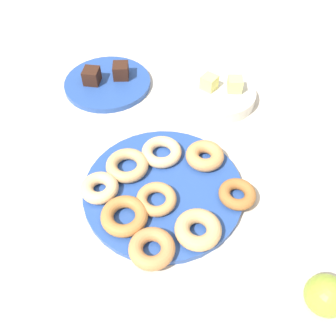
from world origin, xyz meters
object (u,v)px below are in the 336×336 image
Objects in this scene: donut_2 at (124,216)px; donut_6 at (237,194)px; donut_7 at (100,188)px; apple at (326,295)px; donut_4 at (198,229)px; melon_chunk_left at (209,82)px; cake_plate at (108,83)px; fruit_bowl at (220,96)px; donut_3 at (162,152)px; donut_plate at (163,189)px; donut_1 at (152,248)px; brownie_far at (121,71)px; brownie_near at (92,76)px; donut_0 at (127,165)px; donut_8 at (158,200)px; donut_5 at (205,156)px; melon_chunk_right at (235,84)px.

donut_2 is 1.21× the size of donut_6.
apple is (0.45, -0.08, 0.01)m from donut_7.
melon_chunk_left is (-0.09, 0.41, 0.02)m from donut_4.
fruit_bowl is at bearing 7.21° from cake_plate.
donut_3 is 0.25m from melon_chunk_left.
donut_2 is 0.43m from melon_chunk_left.
donut_2 is 0.14m from donut_4.
donut_7 reaches higher than donut_3.
donut_6 is at bearing 9.92° from donut_plate.
donut_1 is 1.95× the size of brownie_far.
brownie_near is 0.75m from apple.
donut_0 reaches higher than donut_8.
fruit_bowl is at bearing 110.38° from donut_6.
donut_plate is 3.97× the size of donut_5.
donut_7 is 0.37m from brownie_near.
donut_7 is (-0.27, -0.08, 0.00)m from donut_6.
donut_5 reaches higher than donut_0.
brownie_near is 1.22× the size of melon_chunk_right.
fruit_bowl is (-0.11, 0.30, -0.01)m from donut_6.
apple reaches higher than donut_plate.
melon_chunk_right is (0.10, 0.26, 0.02)m from donut_3.
brownie_near is (-0.04, -0.02, 0.03)m from cake_plate.
donut_7 is at bearing 149.27° from donut_2.
donut_plate is 7.66× the size of brownie_near.
donut_2 is (0.05, -0.12, 0.00)m from donut_0.
donut_3 is 0.26m from fruit_bowl.
fruit_bowl is at bearing 67.57° from donut_7.
donut_1 reaches higher than cake_plate.
melon_chunk_left is at bearing 10.32° from brownie_near.
donut_3 is 1.17× the size of donut_6.
donut_7 is at bearing -112.43° from fruit_bowl.
donut_3 is (0.01, 0.18, -0.00)m from donut_2.
cake_plate is 0.28m from melon_chunk_left.
apple reaches higher than donut_3.
donut_3 is 0.43m from apple.
apple is at bearing -20.03° from donut_0.
melon_chunk_right is at bearing 8.82° from cake_plate.
donut_4 is 0.42m from melon_chunk_right.
brownie_far is 0.73m from apple.
donut_5 reaches higher than cake_plate.
donut_0 is 0.08m from donut_7.
donut_plate is at bearing -13.19° from donut_0.
cake_plate is (-0.22, 0.39, -0.02)m from donut_2.
donut_2 is at bearing -114.23° from donut_plate.
donut_5 is at bearing -25.05° from brownie_near.
melon_chunk_left reaches higher than donut_8.
melon_chunk_left is (0.01, 0.33, 0.04)m from donut_plate.
brownie_near is (-0.18, 0.33, 0.01)m from donut_7.
donut_5 is 0.24m from melon_chunk_right.
cake_plate is at bearing 138.56° from donut_3.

